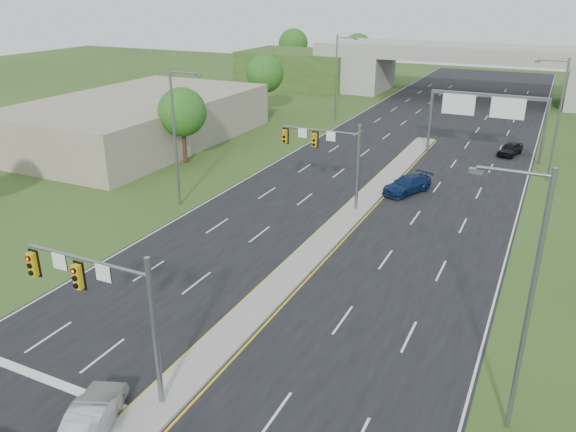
# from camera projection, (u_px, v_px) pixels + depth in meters

# --- Properties ---
(ground) EXTENTS (240.00, 240.00, 0.00)m
(ground) POSITION_uv_depth(u_px,v_px,m) (162.00, 404.00, 24.08)
(ground) COLOR #334719
(ground) RESTS_ON ground
(road) EXTENTS (24.00, 160.00, 0.02)m
(road) POSITION_uv_depth(u_px,v_px,m) (391.00, 175.00, 53.28)
(road) COLOR black
(road) RESTS_ON ground
(median) EXTENTS (2.00, 54.00, 0.16)m
(median) POSITION_uv_depth(u_px,v_px,m) (347.00, 218.00, 43.24)
(median) COLOR gray
(median) RESTS_ON road
(lane_markings) EXTENTS (23.72, 160.00, 0.01)m
(lane_markings) POSITION_uv_depth(u_px,v_px,m) (364.00, 194.00, 48.44)
(lane_markings) COLOR gold
(lane_markings) RESTS_ON road
(signal_mast_near) EXTENTS (6.62, 0.60, 7.00)m
(signal_mast_near) POSITION_uv_depth(u_px,v_px,m) (107.00, 297.00, 23.14)
(signal_mast_near) COLOR slate
(signal_mast_near) RESTS_ON ground
(signal_mast_far) EXTENTS (6.62, 0.60, 7.00)m
(signal_mast_far) POSITION_uv_depth(u_px,v_px,m) (331.00, 150.00, 44.00)
(signal_mast_far) COLOR slate
(signal_mast_far) RESTS_ON ground
(sign_gantry) EXTENTS (11.58, 0.44, 6.67)m
(sign_gantry) POSITION_uv_depth(u_px,v_px,m) (486.00, 108.00, 56.90)
(sign_gantry) COLOR slate
(sign_gantry) RESTS_ON ground
(overpass) EXTENTS (80.00, 14.00, 8.10)m
(overpass) POSITION_uv_depth(u_px,v_px,m) (471.00, 75.00, 89.49)
(overpass) COLOR gray
(overpass) RESTS_ON ground
(lightpole_l_mid) EXTENTS (2.85, 0.25, 11.00)m
(lightpole_l_mid) POSITION_uv_depth(u_px,v_px,m) (176.00, 132.00, 43.80)
(lightpole_l_mid) COLOR slate
(lightpole_l_mid) RESTS_ON ground
(lightpole_l_far) EXTENTS (2.85, 0.25, 11.00)m
(lightpole_l_far) POSITION_uv_depth(u_px,v_px,m) (337.00, 74.00, 73.00)
(lightpole_l_far) COLOR slate
(lightpole_l_far) RESTS_ON ground
(lightpole_r_near) EXTENTS (2.85, 0.25, 11.00)m
(lightpole_r_near) POSITION_uv_depth(u_px,v_px,m) (526.00, 295.00, 20.61)
(lightpole_r_near) COLOR slate
(lightpole_r_near) RESTS_ON ground
(lightpole_r_far) EXTENTS (2.85, 0.25, 11.00)m
(lightpole_r_far) POSITION_uv_depth(u_px,v_px,m) (557.00, 114.00, 49.82)
(lightpole_r_far) COLOR slate
(lightpole_r_far) RESTS_ON ground
(tree_l_near) EXTENTS (4.80, 4.80, 7.60)m
(tree_l_near) POSITION_uv_depth(u_px,v_px,m) (182.00, 112.00, 55.18)
(tree_l_near) COLOR #382316
(tree_l_near) RESTS_ON ground
(tree_l_mid) EXTENTS (5.20, 5.20, 8.12)m
(tree_l_mid) POSITION_uv_depth(u_px,v_px,m) (265.00, 74.00, 77.52)
(tree_l_mid) COLOR #382316
(tree_l_mid) RESTS_ON ground
(tree_back_a) EXTENTS (6.00, 6.00, 8.85)m
(tree_back_a) POSITION_uv_depth(u_px,v_px,m) (293.00, 44.00, 115.55)
(tree_back_a) COLOR #382316
(tree_back_a) RESTS_ON ground
(tree_back_b) EXTENTS (5.60, 5.60, 8.32)m
(tree_back_b) POSITION_uv_depth(u_px,v_px,m) (358.00, 48.00, 110.06)
(tree_back_b) COLOR #382316
(tree_back_b) RESTS_ON ground
(commercial_building) EXTENTS (18.00, 30.00, 5.00)m
(commercial_building) POSITION_uv_depth(u_px,v_px,m) (138.00, 120.00, 64.38)
(commercial_building) COLOR gray
(commercial_building) RESTS_ON ground
(car_silver) EXTENTS (2.97, 4.48, 1.40)m
(car_silver) POSITION_uv_depth(u_px,v_px,m) (93.00, 415.00, 22.41)
(car_silver) COLOR #A6A9AE
(car_silver) RESTS_ON road
(car_far_b) EXTENTS (3.94, 5.46, 1.47)m
(car_far_b) POSITION_uv_depth(u_px,v_px,m) (407.00, 185.00, 48.53)
(car_far_b) COLOR #0A1B41
(car_far_b) RESTS_ON road
(car_far_c) EXTENTS (2.59, 4.32, 1.38)m
(car_far_c) POSITION_uv_depth(u_px,v_px,m) (510.00, 149.00, 59.41)
(car_far_c) COLOR black
(car_far_c) RESTS_ON road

